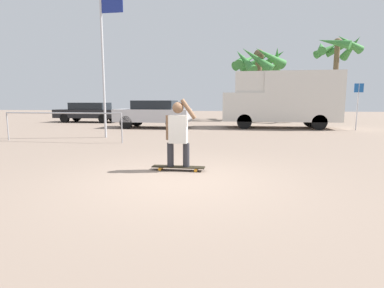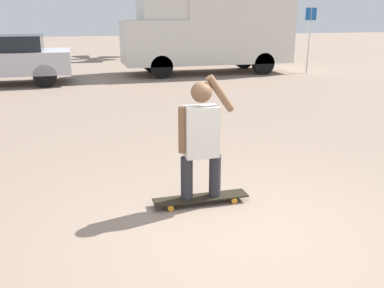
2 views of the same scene
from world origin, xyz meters
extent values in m
plane|color=gray|center=(0.00, 0.00, 0.00)|extent=(80.00, 80.00, 0.00)
cube|color=black|center=(-0.15, 0.82, 0.08)|extent=(1.14, 0.23, 0.02)
cylinder|color=orange|center=(-0.54, 0.72, 0.04)|extent=(0.07, 0.03, 0.07)
cylinder|color=orange|center=(-0.54, 0.91, 0.04)|extent=(0.07, 0.03, 0.07)
cylinder|color=orange|center=(0.24, 0.72, 0.04)|extent=(0.07, 0.03, 0.07)
cylinder|color=orange|center=(0.24, 0.91, 0.04)|extent=(0.07, 0.03, 0.07)
cylinder|color=#28282D|center=(-0.32, 0.82, 0.34)|extent=(0.14, 0.14, 0.51)
cylinder|color=#28282D|center=(0.02, 0.82, 0.34)|extent=(0.14, 0.14, 0.51)
cube|color=silver|center=(-0.15, 0.82, 0.89)|extent=(0.38, 0.22, 0.59)
sphere|color=brown|center=(-0.15, 0.82, 1.34)|extent=(0.24, 0.24, 0.24)
cylinder|color=brown|center=(-0.37, 0.82, 0.92)|extent=(0.09, 0.09, 0.52)
cylinder|color=brown|center=(0.07, 0.82, 1.32)|extent=(0.34, 0.09, 0.44)
cylinder|color=black|center=(1.42, 10.92, 0.39)|extent=(0.79, 0.28, 0.79)
cylinder|color=black|center=(1.42, 12.83, 0.39)|extent=(0.79, 0.28, 0.79)
cylinder|color=black|center=(5.23, 10.92, 0.39)|extent=(0.79, 0.28, 0.79)
cylinder|color=black|center=(5.23, 12.83, 0.39)|extent=(0.79, 0.28, 0.79)
cube|color=silver|center=(1.33, 11.87, 1.16)|extent=(2.15, 2.19, 1.53)
cube|color=black|center=(0.90, 11.87, 1.47)|extent=(0.04, 1.86, 0.77)
cube|color=silver|center=(4.40, 11.87, 1.71)|extent=(3.99, 2.19, 2.64)
cube|color=silver|center=(1.65, 11.87, 2.48)|extent=(1.50, 2.02, 1.11)
cylinder|color=black|center=(-2.34, 10.04, 0.35)|extent=(0.70, 0.22, 0.70)
cylinder|color=black|center=(-2.34, 11.75, 0.35)|extent=(0.70, 0.22, 0.70)
cube|color=#BCBCC1|center=(-3.61, 10.90, 0.69)|extent=(4.10, 1.93, 0.69)
cube|color=black|center=(-3.51, 10.90, 1.28)|extent=(2.26, 1.70, 0.47)
cylinder|color=brown|center=(7.89, 17.80, 2.79)|extent=(0.36, 0.36, 5.58)
cylinder|color=brown|center=(2.58, 19.22, 2.53)|extent=(0.53, 0.53, 5.05)
cylinder|color=#B7B7BC|center=(7.02, 10.90, 1.18)|extent=(0.06, 0.06, 2.35)
cube|color=#19519E|center=(7.02, 10.89, 2.13)|extent=(0.44, 0.02, 0.44)
camera|label=1|loc=(1.11, -5.36, 1.48)|focal=28.00mm
camera|label=2|loc=(-1.48, -3.64, 2.18)|focal=40.00mm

